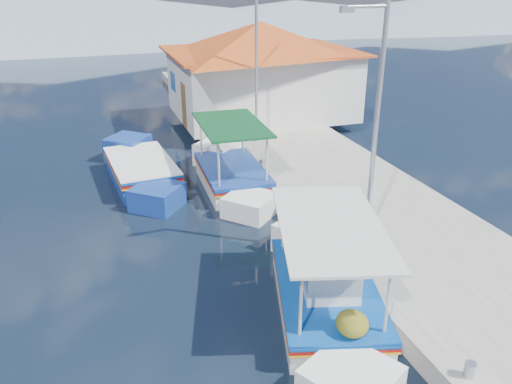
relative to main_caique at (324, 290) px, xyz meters
name	(u,v)px	position (x,y,z in m)	size (l,w,h in m)	color
ground	(217,338)	(-2.56, -0.27, -0.46)	(160.00, 160.00, 0.00)	black
quay	(339,187)	(3.34, 5.73, -0.21)	(5.00, 44.00, 0.50)	#ABA9A0
bollards	(291,192)	(1.24, 4.98, 0.19)	(0.20, 17.20, 0.30)	#A5A8AD
main_caique	(324,290)	(0.00, 0.00, 0.00)	(3.43, 7.04, 2.41)	white
caique_green_canopy	(231,176)	(0.04, 7.60, -0.08)	(2.25, 6.84, 2.56)	white
caique_blue_hull	(142,172)	(-2.91, 9.12, -0.13)	(2.40, 6.95, 1.24)	navy
harbor_building	(261,68)	(3.63, 14.73, 2.31)	(10.49, 10.49, 4.40)	silver
lamp_post_near	(374,117)	(1.95, 1.73, 3.39)	(1.21, 0.14, 6.00)	#A5A8AD
lamp_post_far	(254,59)	(1.95, 10.73, 3.39)	(1.21, 0.14, 6.00)	#A5A8AD
mountain_ridge	(149,16)	(3.98, 55.73, 1.58)	(171.40, 96.00, 5.50)	gray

